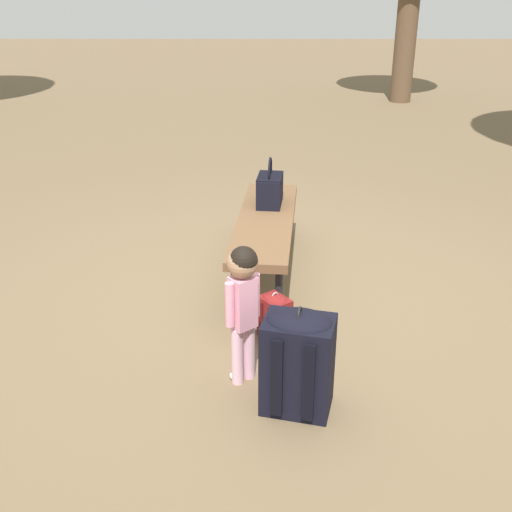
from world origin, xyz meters
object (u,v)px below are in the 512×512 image
Objects in this scene: handbag at (270,189)px; park_bench at (266,225)px; backpack_large at (298,359)px; backpack_small at (275,315)px; child_standing at (243,295)px.

park_bench is at bearing -6.78° from handbag.
handbag is 0.63× the size of backpack_large.
backpack_large is 1.86× the size of backpack_small.
child_standing reaches higher than backpack_small.
backpack_large reaches higher than backpack_small.
handbag is 0.46× the size of child_standing.
child_standing is 0.61m from backpack_small.
backpack_small is (-0.67, -0.10, -0.14)m from backpack_large.
handbag reaches higher than backpack_large.
backpack_large is (0.23, 0.28, -0.24)m from child_standing.
backpack_small is at bearing -171.95° from backpack_large.
child_standing is at bearing -129.62° from backpack_large.
backpack_large is 0.69m from backpack_small.
child_standing is (1.64, -0.17, -0.04)m from handbag.
handbag is 1.90m from backpack_large.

